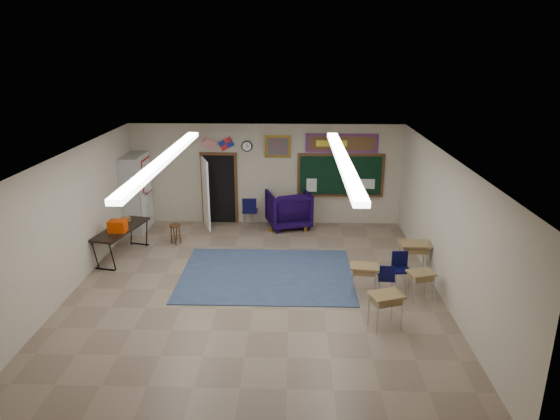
{
  "coord_description": "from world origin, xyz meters",
  "views": [
    {
      "loc": [
        0.81,
        -9.85,
        5.1
      ],
      "look_at": [
        0.5,
        1.5,
        1.38
      ],
      "focal_mm": 32.0,
      "sensor_mm": 36.0,
      "label": 1
    }
  ],
  "objects_px": {
    "wingback_armchair": "(288,209)",
    "wooden_stool": "(176,234)",
    "student_desk_front_right": "(414,257)",
    "student_desk_front_left": "(364,279)",
    "folding_table": "(122,241)"
  },
  "relations": [
    {
      "from": "wingback_armchair",
      "to": "student_desk_front_left",
      "type": "relative_size",
      "value": 1.73
    },
    {
      "from": "wingback_armchair",
      "to": "student_desk_front_right",
      "type": "bearing_deg",
      "value": 116.12
    },
    {
      "from": "wooden_stool",
      "to": "student_desk_front_right",
      "type": "bearing_deg",
      "value": -16.64
    },
    {
      "from": "wingback_armchair",
      "to": "wooden_stool",
      "type": "relative_size",
      "value": 2.24
    },
    {
      "from": "folding_table",
      "to": "wooden_stool",
      "type": "distance_m",
      "value": 1.48
    },
    {
      "from": "student_desk_front_left",
      "to": "student_desk_front_right",
      "type": "bearing_deg",
      "value": 46.55
    },
    {
      "from": "student_desk_front_left",
      "to": "wooden_stool",
      "type": "relative_size",
      "value": 1.29
    },
    {
      "from": "wingback_armchair",
      "to": "student_desk_front_right",
      "type": "xyz_separation_m",
      "value": [
        2.95,
        -3.24,
        -0.1
      ]
    },
    {
      "from": "student_desk_front_left",
      "to": "wooden_stool",
      "type": "bearing_deg",
      "value": 156.39
    },
    {
      "from": "wingback_armchair",
      "to": "student_desk_front_left",
      "type": "distance_m",
      "value": 4.6
    },
    {
      "from": "wingback_armchair",
      "to": "student_desk_front_left",
      "type": "height_order",
      "value": "wingback_armchair"
    },
    {
      "from": "wooden_stool",
      "to": "student_desk_front_left",
      "type": "bearing_deg",
      "value": -31.02
    },
    {
      "from": "student_desk_front_left",
      "to": "wooden_stool",
      "type": "xyz_separation_m",
      "value": [
        -4.72,
        2.84,
        -0.11
      ]
    },
    {
      "from": "student_desk_front_left",
      "to": "folding_table",
      "type": "bearing_deg",
      "value": 169.43
    },
    {
      "from": "folding_table",
      "to": "student_desk_front_right",
      "type": "bearing_deg",
      "value": 5.46
    }
  ]
}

